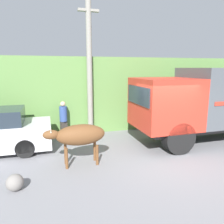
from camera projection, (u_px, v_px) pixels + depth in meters
The scene contains 8 objects.
ground_plane at pixel (163, 157), 7.70m from camera, with size 60.00×60.00×0.00m, color gray.
hillside_embankment at pixel (110, 89), 13.66m from camera, with size 32.00×6.39×3.57m.
building_backdrop at pixel (45, 96), 11.03m from camera, with size 5.25×2.70×3.33m.
cargo_truck at pixel (221, 99), 9.23m from camera, with size 7.41×2.29×3.07m.
brown_cow at pixel (79, 135), 6.88m from camera, with size 1.93×0.67×1.33m.
pedestrian_on_hill at pixel (63, 118), 9.60m from camera, with size 0.43×0.43×1.64m.
utility_pole at pixel (89, 65), 9.62m from camera, with size 0.90×0.24×6.19m.
roadside_rock at pixel (15, 182), 5.53m from camera, with size 0.43×0.43×0.43m.
Camera 1 is at (-3.81, -6.41, 3.07)m, focal length 35.00 mm.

